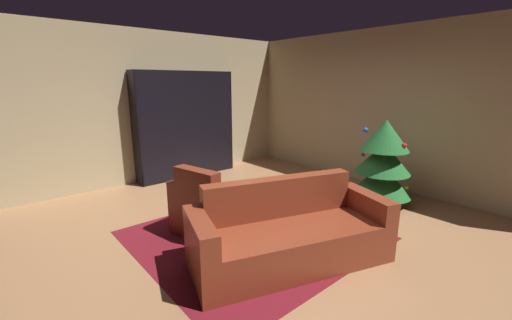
{
  "coord_description": "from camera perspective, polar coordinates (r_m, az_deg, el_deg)",
  "views": [
    {
      "loc": [
        2.79,
        -2.6,
        1.83
      ],
      "look_at": [
        -0.26,
        0.02,
        0.84
      ],
      "focal_mm": 22.58,
      "sensor_mm": 36.0,
      "label": 1
    }
  ],
  "objects": [
    {
      "name": "ground_plane",
      "position": [
        4.23,
        2.13,
        -11.89
      ],
      "size": [
        7.17,
        7.17,
        0.0
      ],
      "primitive_type": "plane",
      "color": "#9F6F48"
    },
    {
      "name": "wall_back",
      "position": [
        6.07,
        22.1,
        8.35
      ],
      "size": [
        6.1,
        0.06,
        2.72
      ],
      "primitive_type": "cube",
      "color": "tan",
      "rests_on": "ground"
    },
    {
      "name": "wall_left",
      "position": [
        6.38,
        -16.72,
        8.99
      ],
      "size": [
        0.06,
        5.62,
        2.72
      ],
      "primitive_type": "cube",
      "color": "tan",
      "rests_on": "ground"
    },
    {
      "name": "area_rug",
      "position": [
        4.03,
        -0.47,
        -13.15
      ],
      "size": [
        2.45,
        2.6,
        0.01
      ],
      "primitive_type": "cube",
      "color": "maroon",
      "rests_on": "ground"
    },
    {
      "name": "bookshelf_unit",
      "position": [
        6.43,
        -11.47,
        6.15
      ],
      "size": [
        0.33,
        1.98,
        2.02
      ],
      "color": "black",
      "rests_on": "ground"
    },
    {
      "name": "armchair_red",
      "position": [
        4.0,
        -7.6,
        -8.7
      ],
      "size": [
        1.04,
        0.88,
        0.87
      ],
      "color": "maroon",
      "rests_on": "ground"
    },
    {
      "name": "couch_red",
      "position": [
        3.42,
        5.94,
        -13.09
      ],
      "size": [
        1.39,
        2.17,
        0.83
      ],
      "color": "maroon",
      "rests_on": "ground"
    },
    {
      "name": "coffee_table",
      "position": [
        3.82,
        1.29,
        -8.2
      ],
      "size": [
        0.62,
        0.62,
        0.45
      ],
      "color": "black",
      "rests_on": "ground"
    },
    {
      "name": "book_stack_on_table",
      "position": [
        3.77,
        1.67,
        -6.45
      ],
      "size": [
        0.22,
        0.17,
        0.15
      ],
      "color": "#2B538A",
      "rests_on": "coffee_table"
    },
    {
      "name": "bottle_on_table",
      "position": [
        3.84,
        -1.06,
        -5.89
      ],
      "size": [
        0.06,
        0.06,
        0.23
      ],
      "color": "#5D2D20",
      "rests_on": "coffee_table"
    },
    {
      "name": "decorated_tree",
      "position": [
        5.16,
        21.56,
        -0.22
      ],
      "size": [
        0.89,
        0.89,
        1.29
      ],
      "color": "brown",
      "rests_on": "ground"
    }
  ]
}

